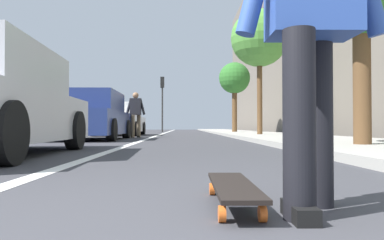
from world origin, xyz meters
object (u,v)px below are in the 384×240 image
Objects in this scene: skater_person at (311,12)px; parked_car_mid at (93,117)px; skateboard at (233,188)px; traffic_light at (162,94)px; street_tree_mid at (259,39)px; parked_car_far at (120,120)px; street_tree_far at (234,79)px; pedestrian_distant at (136,112)px.

skater_person is 10.04m from parked_car_mid.
traffic_light reaches higher than skateboard.
street_tree_mid is at bearing -64.81° from parked_car_mid.
parked_car_far is 1.09× the size of street_tree_far.
skater_person is 25.25m from traffic_light.
parked_car_mid is 2.52× the size of pedestrian_distant.
skateboard is 12.86m from street_tree_mid.
street_tree_mid reaches higher than parked_car_far.
pedestrian_distant is (-3.29, -1.17, 0.26)m from parked_car_far.
pedestrian_distant reaches higher than parked_car_mid.
parked_car_mid is at bearing 18.21° from skateboard.
parked_car_mid is at bearing 115.19° from street_tree_mid.
street_tree_far reaches higher than skateboard.
street_tree_mid is at bearing -10.97° from skater_person.
skater_person is at bearing 169.03° from street_tree_mid.
skater_person is at bearing -166.69° from parked_car_far.
skater_person is at bearing -168.51° from pedestrian_distant.
skater_person is 11.97m from pedestrian_distant.
skateboard is 0.17× the size of street_tree_mid.
street_tree_mid reaches higher than parked_car_mid.
traffic_light reaches higher than pedestrian_distant.
skateboard is 9.81m from parked_car_mid.
skateboard is 19.30m from street_tree_far.
traffic_light is at bearing 19.37° from street_tree_mid.
pedestrian_distant is at bearing 9.98° from skateboard.
parked_car_mid is 0.85× the size of street_tree_mid.
parked_car_mid is 1.02× the size of street_tree_far.
traffic_light is 1.00× the size of street_tree_far.
parked_car_far is at bearing 172.27° from traffic_light.
skateboard is at bearing -170.02° from pedestrian_distant.
street_tree_far is at bearing -55.95° from parked_car_far.
street_tree_mid is 6.89m from street_tree_far.
street_tree_mid is 5.55m from pedestrian_distant.
parked_car_mid is at bearing 148.96° from street_tree_far.
skateboard is 0.92m from skater_person.
parked_car_mid is 7.09m from street_tree_mid.
skateboard is 0.20× the size of parked_car_mid.
pedestrian_distant reaches higher than skater_person.
skater_person is 0.33× the size of street_tree_mid.
skateboard is 11.79m from pedestrian_distant.
pedestrian_distant is (11.58, 2.04, 0.87)m from skateboard.
parked_car_far is 7.54m from street_tree_far.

